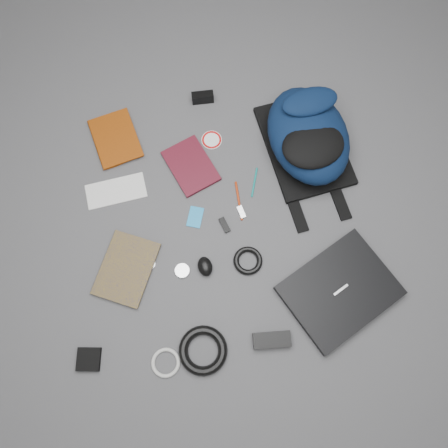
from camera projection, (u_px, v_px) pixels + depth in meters
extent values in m
plane|color=#4F4F51|center=(224.00, 225.00, 1.66)|extent=(4.00, 4.00, 0.00)
cube|color=black|center=(339.00, 290.00, 1.57)|extent=(0.47, 0.43, 0.04)
imported|color=#732D06|center=(95.00, 146.00, 1.74)|extent=(0.21, 0.26, 0.02)
imported|color=#A6880B|center=(103.00, 261.00, 1.61)|extent=(0.28, 0.31, 0.02)
cube|color=white|center=(116.00, 191.00, 1.70)|extent=(0.24, 0.12, 0.00)
cube|color=#400C16|center=(191.00, 166.00, 1.72)|extent=(0.22, 0.26, 0.02)
cube|color=black|center=(203.00, 97.00, 1.79)|extent=(0.09, 0.04, 0.05)
cylinder|color=white|center=(212.00, 140.00, 1.76)|extent=(0.09, 0.09, 0.00)
cylinder|color=#0E837E|center=(254.00, 182.00, 1.70)|extent=(0.05, 0.12, 0.01)
cylinder|color=#AB300D|center=(239.00, 201.00, 1.68)|extent=(0.01, 0.16, 0.01)
cube|color=#1B89CE|center=(195.00, 217.00, 1.67)|extent=(0.08, 0.10, 0.00)
cube|color=black|center=(225.00, 225.00, 1.65)|extent=(0.04, 0.07, 0.01)
cube|color=silver|center=(241.00, 212.00, 1.67)|extent=(0.03, 0.05, 0.01)
ellipsoid|color=black|center=(205.00, 266.00, 1.59)|extent=(0.06, 0.08, 0.04)
cylinder|color=#B7B8BA|center=(150.00, 264.00, 1.61)|extent=(0.04, 0.04, 0.01)
cylinder|color=silver|center=(182.00, 271.00, 1.60)|extent=(0.07, 0.07, 0.01)
torus|color=black|center=(248.00, 261.00, 1.61)|extent=(0.11, 0.11, 0.02)
cube|color=black|center=(272.00, 340.00, 1.52)|extent=(0.14, 0.07, 0.03)
torus|color=black|center=(203.00, 350.00, 1.51)|extent=(0.19, 0.19, 0.03)
cube|color=black|center=(89.00, 359.00, 1.51)|extent=(0.09, 0.09, 0.02)
torus|color=beige|center=(166.00, 363.00, 1.51)|extent=(0.13, 0.13, 0.01)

